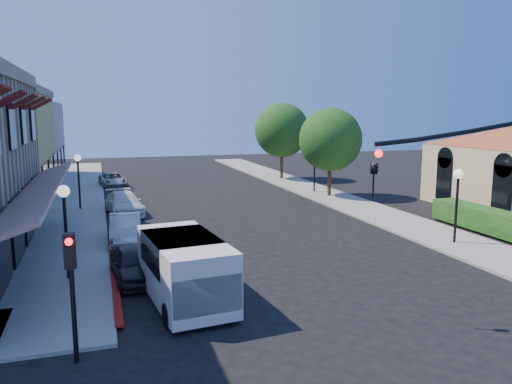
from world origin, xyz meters
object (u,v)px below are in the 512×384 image
object	(u,v)px
lamppost_right_near	(458,187)
parked_car_b	(125,229)
street_tree_a	(330,140)
lamppost_left_far	(78,168)
white_van	(185,266)
parked_car_c	(124,203)
secondary_signal	(71,274)
street_tree_b	(282,130)
lamppost_right_far	(315,157)
parked_car_d	(113,180)
parked_car_a	(134,263)
lamppost_left_near	(65,208)

from	to	relation	value
lamppost_right_near	parked_car_b	xyz separation A→B (m)	(-14.70, 5.00, -2.07)
street_tree_a	lamppost_left_far	distance (m)	17.36
lamppost_right_near	white_van	xyz separation A→B (m)	(-13.25, -3.43, -1.49)
lamppost_right_near	parked_car_c	size ratio (longest dim) A/B	0.78
street_tree_a	parked_car_c	bearing A→B (deg)	-172.25
street_tree_a	lamppost_left_far	bearing A→B (deg)	180.00
parked_car_b	secondary_signal	bearing A→B (deg)	-96.71
street_tree_b	lamppost_right_far	distance (m)	8.21
lamppost_right_near	lamppost_left_far	bearing A→B (deg)	140.53
parked_car_d	lamppost_right_near	bearing A→B (deg)	-64.91
parked_car_d	lamppost_right_far	bearing A→B (deg)	-34.95
lamppost_right_near	secondary_signal	bearing A→B (deg)	-158.22
street_tree_a	parked_car_d	distance (m)	18.39
parked_car_d	lamppost_left_far	bearing A→B (deg)	-109.35
parked_car_a	parked_car_b	xyz separation A→B (m)	(0.00, 5.62, 0.03)
street_tree_a	lamppost_left_far	world-z (taller)	street_tree_a
street_tree_b	lamppost_right_far	world-z (taller)	street_tree_b
lamppost_left_far	secondary_signal	bearing A→B (deg)	-88.61
parked_car_c	lamppost_left_far	bearing A→B (deg)	135.80
street_tree_a	lamppost_right_near	world-z (taller)	street_tree_a
street_tree_b	secondary_signal	distance (m)	34.97
parked_car_c	parked_car_d	bearing A→B (deg)	84.76
lamppost_right_near	lamppost_right_far	bearing A→B (deg)	90.00
lamppost_right_near	white_van	size ratio (longest dim) A/B	0.70
parked_car_b	parked_car_c	distance (m)	7.01
parked_car_b	parked_car_d	distance (m)	19.00
lamppost_left_near	parked_car_a	size ratio (longest dim) A/B	0.96
lamppost_left_near	lamppost_left_far	bearing A→B (deg)	90.00
lamppost_left_far	parked_car_a	world-z (taller)	lamppost_left_far
street_tree_a	lamppost_left_near	bearing A→B (deg)	-141.02
secondary_signal	parked_car_c	xyz separation A→B (m)	(2.11, 18.59, -1.65)
secondary_signal	white_van	bearing A→B (deg)	44.22
lamppost_left_near	lamppost_right_near	size ratio (longest dim) A/B	1.00
secondary_signal	parked_car_b	bearing A→B (deg)	81.17
secondary_signal	lamppost_left_far	size ratio (longest dim) A/B	0.93
street_tree_a	parked_car_b	size ratio (longest dim) A/B	1.59
street_tree_b	parked_car_d	bearing A→B (deg)	180.00
street_tree_a	secondary_signal	world-z (taller)	street_tree_a
lamppost_right_near	lamppost_left_near	bearing A→B (deg)	180.00
lamppost_left_near	parked_car_a	distance (m)	3.18
lamppost_left_near	lamppost_right_far	size ratio (longest dim) A/B	1.00
white_van	parked_car_c	xyz separation A→B (m)	(-1.14, 15.43, -0.58)
lamppost_right_near	white_van	bearing A→B (deg)	-165.48
street_tree_b	white_van	bearing A→B (deg)	-116.29
parked_car_a	lamppost_right_near	bearing A→B (deg)	-2.09
white_van	parked_car_c	size ratio (longest dim) A/B	1.10
parked_car_b	parked_car_d	xyz separation A→B (m)	(0.00, 19.00, -0.08)
street_tree_b	parked_car_c	bearing A→B (deg)	-140.76
parked_car_a	parked_car_d	distance (m)	24.62
lamppost_right_near	parked_car_b	world-z (taller)	lamppost_right_near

